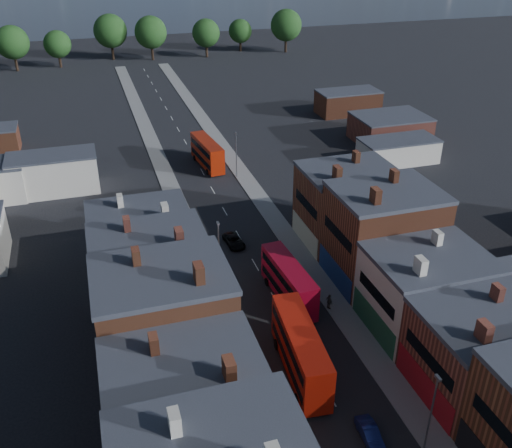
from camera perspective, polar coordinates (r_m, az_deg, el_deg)
pavement_west at (r=88.21m, az=-7.56°, el=1.30°), size 3.00×200.00×0.12m
pavement_east at (r=90.87m, az=0.52°, el=2.41°), size 3.00×200.00×0.12m
lamp_post_1 at (r=50.62m, az=17.19°, el=-17.22°), size 0.25×0.70×8.12m
lamp_post_2 at (r=68.94m, az=-3.73°, el=-2.33°), size 0.25×0.70×8.12m
lamp_post_3 at (r=97.49m, az=-1.99°, el=7.23°), size 0.25×0.70×8.12m
bus_0 at (r=56.67m, az=4.48°, el=-12.46°), size 3.90×12.47×5.30m
bus_1 at (r=66.59m, az=3.28°, el=-5.71°), size 3.33×11.19×4.77m
bus_2 at (r=103.15m, az=-4.90°, el=7.13°), size 3.79×11.52×4.88m
car_1 at (r=53.16m, az=11.33°, el=-19.87°), size 1.60×3.99×1.29m
car_2 at (r=78.33m, az=-2.21°, el=-1.68°), size 2.54×4.77×1.28m
car_3 at (r=102.65m, az=-4.61°, el=5.83°), size 2.31×4.57×1.27m
ped_1 at (r=52.09m, az=3.48°, el=-19.88°), size 0.90×0.54×1.79m
ped_3 at (r=66.24m, az=7.34°, el=-7.71°), size 0.74×1.22×1.93m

